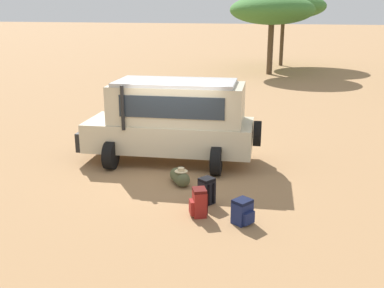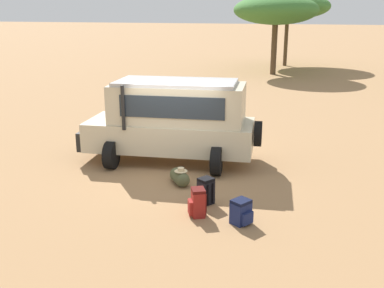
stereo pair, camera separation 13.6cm
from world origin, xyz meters
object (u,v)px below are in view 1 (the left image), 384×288
Objects in this scene: backpack_beside_front_wheel at (243,212)px; acacia_tree_left_mid at (284,6)px; backpack_near_rear_wheel at (206,191)px; backpack_cluster_center at (199,203)px; acacia_tree_far_left at (272,10)px; safari_vehicle at (173,119)px; duffel_bag_low_black_case at (180,177)px.

acacia_tree_left_mid is at bearing 96.53° from backpack_beside_front_wheel.
backpack_cluster_center is at bearing -86.75° from backpack_near_rear_wheel.
acacia_tree_far_left reaches higher than backpack_cluster_center.
backpack_near_rear_wheel is (-1.03, 0.73, 0.05)m from backpack_beside_front_wheel.
acacia_tree_left_mid reaches higher than safari_vehicle.
backpack_cluster_center is 1.00× the size of backpack_near_rear_wheel.
backpack_cluster_center is 0.89× the size of duffel_bag_low_black_case.
duffel_bag_low_black_case is at bearing 136.48° from backpack_near_rear_wheel.
acacia_tree_left_mid reaches higher than duffel_bag_low_black_case.
safari_vehicle is 0.91× the size of acacia_tree_far_left.
backpack_beside_front_wheel is 0.09× the size of acacia_tree_far_left.
duffel_bag_low_black_case is at bearing -63.90° from safari_vehicle.
backpack_beside_front_wheel is at bearing -83.47° from acacia_tree_left_mid.
acacia_tree_left_mid is at bearing 92.77° from duffel_bag_low_black_case.
duffel_bag_low_black_case is at bearing 122.55° from backpack_cluster_center.
backpack_near_rear_wheel is (1.86, -2.68, -0.98)m from safari_vehicle.
acacia_tree_left_mid is (-0.52, 26.41, 3.46)m from safari_vehicle.
acacia_tree_far_left reaches higher than backpack_near_rear_wheel.
acacia_tree_far_left reaches higher than duffel_bag_low_black_case.
safari_vehicle is 3.41m from backpack_near_rear_wheel.
acacia_tree_left_mid is (-2.42, 29.78, 4.44)m from backpack_cluster_center.
duffel_bag_low_black_case is (-1.02, 0.97, -0.12)m from backpack_near_rear_wheel.
acacia_tree_left_mid is (-2.38, 29.09, 4.45)m from backpack_near_rear_wheel.
backpack_near_rear_wheel is at bearing -84.14° from acacia_tree_far_left.
backpack_beside_front_wheel is 2.67m from duffel_bag_low_black_case.
acacia_tree_far_left is (-2.43, 23.99, 4.14)m from backpack_cluster_center.
backpack_near_rear_wheel is at bearing 144.71° from backpack_beside_front_wheel.
backpack_near_rear_wheel is at bearing -85.32° from acacia_tree_left_mid.
backpack_near_rear_wheel is 29.52m from acacia_tree_left_mid.
acacia_tree_left_mid reaches higher than acacia_tree_far_left.
safari_vehicle reaches higher than duffel_bag_low_black_case.
duffel_bag_low_black_case is 28.52m from acacia_tree_left_mid.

